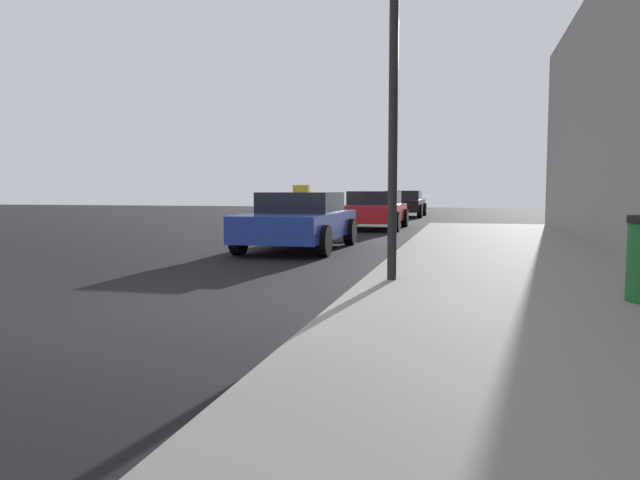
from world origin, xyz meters
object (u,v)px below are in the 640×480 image
at_px(car_red, 374,210).
at_px(car_black, 403,203).
at_px(street_lamp, 394,28).
at_px(car_blue, 299,220).

bearing_deg(car_red, car_black, -89.91).
bearing_deg(car_red, street_lamp, 99.78).
height_order(car_red, car_black, same).
distance_m(car_blue, car_red, 7.56).
xyz_separation_m(car_red, car_black, (-0.01, 9.53, 0.00)).
relative_size(street_lamp, car_black, 1.12).
distance_m(street_lamp, car_black, 22.50).
bearing_deg(car_blue, car_black, -91.67).
height_order(street_lamp, car_black, street_lamp).
distance_m(car_blue, car_black, 17.08).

